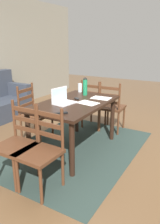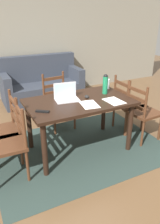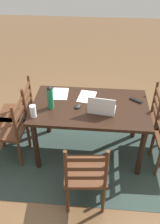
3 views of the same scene
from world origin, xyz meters
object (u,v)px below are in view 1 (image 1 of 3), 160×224
drinking_glass (80,88)px  chair_far_head (34,113)px  chair_right_far (94,105)px  tv_remote (61,113)px  chair_right_near (111,107)px  chair_left_far (18,144)px  water_bottle (85,86)px  dining_table (75,109)px  laptop (62,99)px  computer_mouse (77,98)px  chair_left_near (41,151)px

drinking_glass → chair_far_head: bearing=140.9°
chair_right_far → tv_remote: chair_right_far is taller
chair_right_near → chair_left_far: 2.05m
water_bottle → drinking_glass: bearing=49.4°
dining_table → chair_left_far: 1.05m
chair_far_head → tv_remote: (-0.57, -0.96, 0.32)m
chair_left_far → chair_right_near: bearing=-9.9°
dining_table → chair_right_near: 1.05m
chair_far_head → laptop: size_ratio=2.74×
chair_left_far → computer_mouse: (1.16, -0.12, 0.33)m
chair_left_near → tv_remote: bearing=2.6°
chair_left_far → laptop: (0.87, -0.05, 0.37)m
drinking_glass → tv_remote: 1.30m
chair_left_near → chair_far_head: bearing=44.2°
chair_right_far → laptop: 1.21m
chair_left_far → tv_remote: chair_left_far is taller
chair_far_head → drinking_glass: size_ratio=6.29×
chair_left_far → drinking_glass: (1.65, 0.11, 0.39)m
water_bottle → computer_mouse: 0.35m
chair_left_far → computer_mouse: size_ratio=9.50×
dining_table → tv_remote: 0.61m
tv_remote → drinking_glass: bearing=-33.4°
laptop → tv_remote: 0.52m
laptop → water_bottle: bearing=-3.1°
chair_left_near → water_bottle: 1.58m
chair_left_near → chair_right_near: size_ratio=1.00×
drinking_glass → tv_remote: (-1.22, -0.44, -0.07)m
drinking_glass → chair_right_far: bearing=-16.3°
chair_left_near → computer_mouse: chair_left_near is taller
dining_table → laptop: 0.25m
water_bottle → tv_remote: size_ratio=1.74×
chair_left_near → laptop: size_ratio=2.74×
chair_right_far → chair_right_near: 0.35m
chair_right_far → water_bottle: bearing=-170.7°
chair_far_head → chair_right_near: (1.02, -0.98, 0.00)m
chair_left_near → chair_left_far: size_ratio=1.00×
chair_far_head → computer_mouse: chair_far_head is taller
chair_left_far → tv_remote: size_ratio=5.59×
dining_table → chair_far_head: size_ratio=1.52×
chair_far_head → water_bottle: bearing=-56.4°
water_bottle → drinking_glass: 0.27m
laptop → tv_remote: (-0.43, -0.28, -0.05)m
dining_table → computer_mouse: (0.15, 0.05, 0.12)m
chair_left_near → water_bottle: bearing=10.0°
chair_right_far → chair_left_far: bearing=180.0°
chair_right_near → tv_remote: (-1.59, 0.02, 0.32)m
chair_far_head → laptop: 0.79m
chair_left_far → water_bottle: bearing=-3.4°
dining_table → chair_right_far: bearing=9.8°
water_bottle → tv_remote: (-1.05, -0.24, -0.14)m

